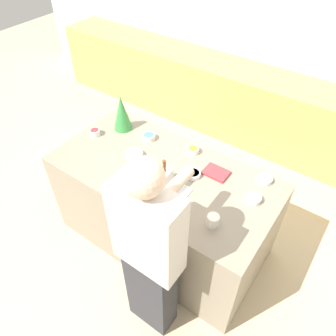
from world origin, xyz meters
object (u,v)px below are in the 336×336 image
(gingerbread_house, at_px, (158,180))
(candy_bowl_near_tray_left, at_px, (134,154))
(candy_bowl_far_left, at_px, (265,179))
(candy_bowl_front_corner, at_px, (193,174))
(candy_bowl_beside_tree, at_px, (254,199))
(candy_bowl_behind_tray, at_px, (149,137))
(mug, at_px, (213,221))
(decorative_tree, at_px, (122,113))
(cookbook, at_px, (216,173))
(baking_tray, at_px, (158,191))
(person, at_px, (150,255))
(candy_bowl_far_right, at_px, (193,150))
(candy_bowl_near_tray_right, at_px, (95,132))

(gingerbread_house, height_order, candy_bowl_near_tray_left, gingerbread_house)
(candy_bowl_far_left, height_order, candy_bowl_front_corner, same)
(candy_bowl_beside_tree, height_order, candy_bowl_front_corner, candy_bowl_beside_tree)
(candy_bowl_behind_tray, relative_size, mug, 1.24)
(decorative_tree, relative_size, candy_bowl_front_corner, 2.81)
(candy_bowl_near_tray_left, height_order, cookbook, candy_bowl_near_tray_left)
(baking_tray, height_order, mug, mug)
(candy_bowl_behind_tray, relative_size, candy_bowl_near_tray_left, 0.80)
(candy_bowl_far_left, relative_size, mug, 1.25)
(baking_tray, height_order, decorative_tree, decorative_tree)
(decorative_tree, distance_m, candy_bowl_far_left, 1.34)
(decorative_tree, distance_m, mug, 1.31)
(gingerbread_house, height_order, candy_bowl_far_left, gingerbread_house)
(person, bearing_deg, candy_bowl_behind_tray, 128.12)
(gingerbread_house, distance_m, candy_bowl_front_corner, 0.33)
(decorative_tree, distance_m, person, 1.35)
(baking_tray, bearing_deg, candy_bowl_beside_tree, 27.59)
(candy_bowl_behind_tray, height_order, candy_bowl_beside_tree, candy_bowl_behind_tray)
(candy_bowl_beside_tree, bearing_deg, cookbook, 165.68)
(candy_bowl_front_corner, bearing_deg, baking_tray, -113.28)
(cookbook, bearing_deg, baking_tray, -121.91)
(candy_bowl_far_left, bearing_deg, candy_bowl_front_corner, -150.59)
(cookbook, bearing_deg, candy_bowl_far_left, 22.61)
(gingerbread_house, relative_size, person, 0.18)
(gingerbread_house, bearing_deg, person, -59.08)
(decorative_tree, bearing_deg, gingerbread_house, -31.41)
(candy_bowl_near_tray_left, bearing_deg, candy_bowl_far_right, 40.95)
(decorative_tree, distance_m, candy_bowl_near_tray_right, 0.30)
(candy_bowl_beside_tree, relative_size, person, 0.06)
(candy_bowl_near_tray_right, bearing_deg, baking_tray, -14.36)
(candy_bowl_far_right, height_order, cookbook, candy_bowl_far_right)
(candy_bowl_behind_tray, distance_m, person, 1.15)
(gingerbread_house, height_order, person, person)
(candy_bowl_far_left, xyz_separation_m, candy_bowl_near_tray_right, (-1.46, -0.33, 0.01))
(mug, height_order, person, person)
(candy_bowl_far_left, bearing_deg, cookbook, -157.39)
(gingerbread_house, relative_size, cookbook, 1.56)
(candy_bowl_far_left, height_order, candy_bowl_beside_tree, candy_bowl_beside_tree)
(baking_tray, distance_m, candy_bowl_beside_tree, 0.69)
(baking_tray, height_order, candy_bowl_front_corner, candy_bowl_front_corner)
(cookbook, distance_m, person, 0.86)
(candy_bowl_beside_tree, bearing_deg, mug, -110.45)
(baking_tray, relative_size, candy_bowl_beside_tree, 3.89)
(decorative_tree, relative_size, candy_bowl_far_right, 3.51)
(candy_bowl_near_tray_right, xyz_separation_m, candy_bowl_far_right, (0.84, 0.30, -0.00))
(candy_bowl_far_right, bearing_deg, person, -73.10)
(candy_bowl_near_tray_right, xyz_separation_m, candy_bowl_beside_tree, (1.48, 0.10, -0.01))
(baking_tray, height_order, candy_bowl_beside_tree, candy_bowl_beside_tree)
(mug, relative_size, person, 0.05)
(candy_bowl_beside_tree, bearing_deg, candy_bowl_far_right, 162.68)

